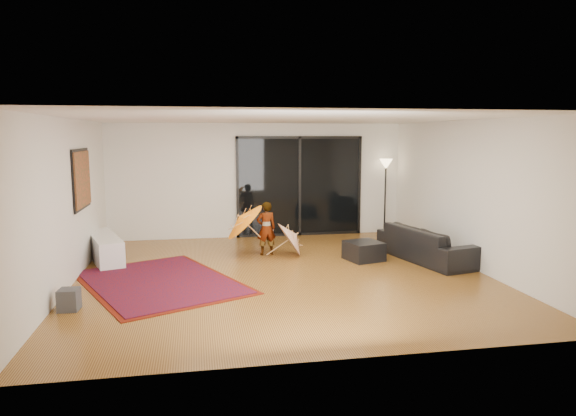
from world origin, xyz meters
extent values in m
plane|color=olive|center=(0.00, 0.00, 0.00)|extent=(7.00, 7.00, 0.00)
plane|color=white|center=(0.00, 0.00, 2.70)|extent=(7.00, 7.00, 0.00)
plane|color=silver|center=(0.00, 3.50, 1.35)|extent=(7.00, 0.00, 7.00)
plane|color=silver|center=(0.00, -3.50, 1.35)|extent=(7.00, 0.00, 7.00)
plane|color=silver|center=(-3.50, 0.00, 1.35)|extent=(0.00, 7.00, 7.00)
plane|color=silver|center=(3.50, 0.00, 1.35)|extent=(0.00, 7.00, 7.00)
cube|color=black|center=(1.00, 3.47, 1.20)|extent=(3.00, 0.04, 2.40)
cube|color=black|center=(1.00, 3.45, 2.37)|extent=(3.06, 0.06, 0.06)
cube|color=black|center=(1.00, 3.45, 0.03)|extent=(3.06, 0.06, 0.06)
cube|color=black|center=(1.00, 3.45, 1.20)|extent=(0.06, 0.06, 2.40)
cube|color=black|center=(-3.48, 1.00, 1.65)|extent=(0.02, 1.28, 1.08)
cube|color=#1E4B23|center=(-3.46, 1.00, 1.65)|extent=(0.03, 1.18, 0.98)
cube|color=white|center=(-3.25, 1.64, 0.25)|extent=(0.98, 1.84, 0.50)
cube|color=#424244|center=(-3.25, -1.29, 0.15)|extent=(0.29, 0.29, 0.31)
cube|color=#5B1307|center=(-2.10, -0.11, 0.01)|extent=(3.27, 3.70, 0.01)
cube|color=maroon|center=(-2.10, -0.11, 0.01)|extent=(3.06, 3.49, 0.02)
imported|color=black|center=(2.95, 0.55, 0.33)|extent=(1.34, 2.37, 0.65)
cube|color=black|center=(1.74, 0.77, 0.18)|extent=(0.78, 0.78, 0.36)
cylinder|color=black|center=(3.10, 3.25, 0.02)|extent=(0.32, 0.32, 0.03)
cylinder|color=black|center=(3.10, 3.25, 0.85)|extent=(0.04, 0.04, 1.70)
cone|color=#FFD899|center=(3.10, 3.25, 1.73)|extent=(0.32, 0.32, 0.25)
imported|color=#999999|center=(-0.08, 1.55, 0.55)|extent=(0.43, 0.31, 1.09)
cone|color=orange|center=(-0.63, 1.50, 0.73)|extent=(0.79, 0.93, 0.77)
cylinder|color=tan|center=(-0.63, 1.50, 0.40)|extent=(0.36, 0.02, 0.38)
cylinder|color=tan|center=(-0.63, 1.50, 0.84)|extent=(0.05, 0.02, 0.05)
cone|color=white|center=(0.52, 1.40, 0.51)|extent=(0.60, 0.79, 0.77)
cylinder|color=tan|center=(0.52, 1.40, 0.13)|extent=(0.47, 0.02, 0.32)
cylinder|color=tan|center=(0.52, 1.40, 0.62)|extent=(0.05, 0.02, 0.05)
camera|label=1|loc=(-1.47, -8.62, 2.43)|focal=32.00mm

